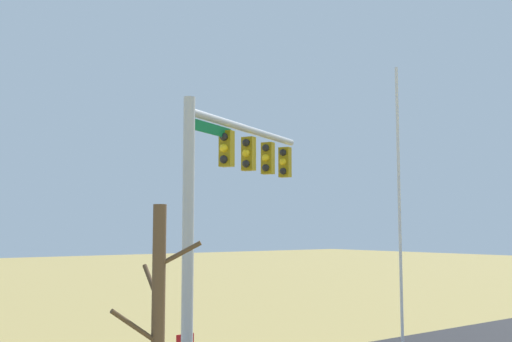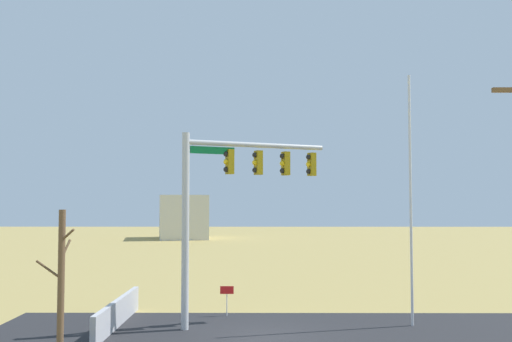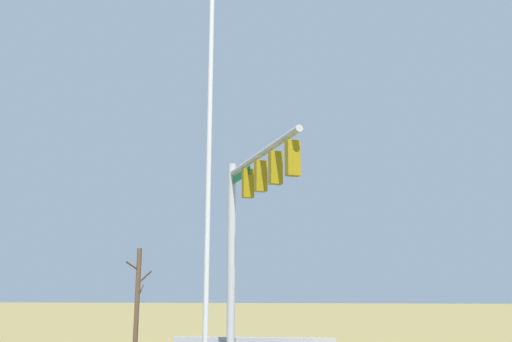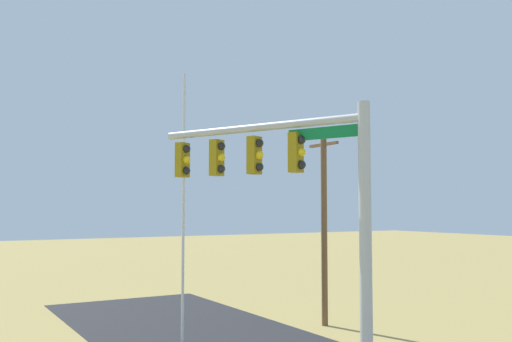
% 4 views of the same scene
% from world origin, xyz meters
% --- Properties ---
extents(signal_mast, '(5.55, 2.70, 7.32)m').
position_xyz_m(signal_mast, '(1.19, -1.74, 5.24)').
color(signal_mast, '#B2B5BA').
rests_on(signal_mast, ground_plane).
extents(flagpole, '(0.10, 0.10, 9.64)m').
position_xyz_m(flagpole, '(-5.74, -1.65, 4.82)').
color(flagpole, silver).
rests_on(flagpole, ground_plane).
extents(bare_tree, '(1.27, 1.02, 4.50)m').
position_xyz_m(bare_tree, '(5.93, 3.31, 2.31)').
color(bare_tree, brown).
rests_on(bare_tree, ground_plane).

